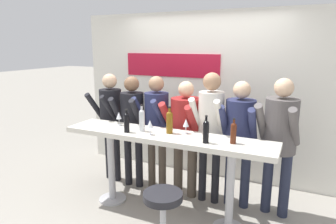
{
  "coord_description": "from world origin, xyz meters",
  "views": [
    {
      "loc": [
        1.44,
        -3.03,
        2.04
      ],
      "look_at": [
        0.0,
        0.08,
        1.27
      ],
      "focal_mm": 32.0,
      "sensor_mm": 36.0,
      "label": 1
    }
  ],
  "objects_px": {
    "wine_glass_2": "(119,116)",
    "bar_stool": "(163,214)",
    "person_left": "(132,120)",
    "wine_bottle_0": "(170,121)",
    "person_center_left": "(156,121)",
    "person_far_right": "(280,133)",
    "person_center_right": "(210,123)",
    "wine_glass_1": "(150,124)",
    "tasting_table": "(165,148)",
    "person_center": "(185,127)",
    "wine_bottle_3": "(206,131)",
    "wine_glass_0": "(186,123)",
    "wine_bottle_4": "(234,132)",
    "person_far_left": "(111,115)",
    "person_right": "(240,131)",
    "wine_bottle_2": "(142,119)",
    "wine_bottle_1": "(127,122)"
  },
  "relations": [
    {
      "from": "person_right",
      "to": "bar_stool",
      "type": "bearing_deg",
      "value": -109.9
    },
    {
      "from": "person_center_left",
      "to": "wine_glass_1",
      "type": "bearing_deg",
      "value": -61.04
    },
    {
      "from": "person_right",
      "to": "wine_glass_1",
      "type": "height_order",
      "value": "person_right"
    },
    {
      "from": "wine_bottle_0",
      "to": "bar_stool",
      "type": "bearing_deg",
      "value": -69.87
    },
    {
      "from": "person_center",
      "to": "wine_bottle_2",
      "type": "height_order",
      "value": "person_center"
    },
    {
      "from": "person_center_right",
      "to": "wine_glass_1",
      "type": "relative_size",
      "value": 9.69
    },
    {
      "from": "person_far_left",
      "to": "person_center_left",
      "type": "height_order",
      "value": "person_far_left"
    },
    {
      "from": "wine_bottle_3",
      "to": "wine_bottle_4",
      "type": "xyz_separation_m",
      "value": [
        0.27,
        0.11,
        -0.01
      ]
    },
    {
      "from": "person_left",
      "to": "wine_glass_0",
      "type": "distance_m",
      "value": 1.03
    },
    {
      "from": "person_center_right",
      "to": "wine_bottle_0",
      "type": "xyz_separation_m",
      "value": [
        -0.36,
        -0.45,
        0.09
      ]
    },
    {
      "from": "wine_glass_2",
      "to": "bar_stool",
      "type": "bearing_deg",
      "value": -38.37
    },
    {
      "from": "tasting_table",
      "to": "person_far_right",
      "type": "bearing_deg",
      "value": 24.5
    },
    {
      "from": "person_center_right",
      "to": "wine_bottle_1",
      "type": "relative_size",
      "value": 6.08
    },
    {
      "from": "bar_stool",
      "to": "person_center_left",
      "type": "bearing_deg",
      "value": 119.44
    },
    {
      "from": "wine_bottle_1",
      "to": "wine_bottle_0",
      "type": "bearing_deg",
      "value": 20.06
    },
    {
      "from": "person_far_right",
      "to": "tasting_table",
      "type": "bearing_deg",
      "value": -145.37
    },
    {
      "from": "person_center_right",
      "to": "wine_bottle_4",
      "type": "height_order",
      "value": "person_center_right"
    },
    {
      "from": "wine_bottle_1",
      "to": "person_right",
      "type": "bearing_deg",
      "value": 29.13
    },
    {
      "from": "person_far_left",
      "to": "wine_bottle_4",
      "type": "distance_m",
      "value": 2.03
    },
    {
      "from": "person_left",
      "to": "wine_bottle_0",
      "type": "bearing_deg",
      "value": -31.83
    },
    {
      "from": "tasting_table",
      "to": "bar_stool",
      "type": "height_order",
      "value": "tasting_table"
    },
    {
      "from": "person_left",
      "to": "person_center_right",
      "type": "xyz_separation_m",
      "value": [
        1.14,
        0.02,
        0.07
      ]
    },
    {
      "from": "wine_bottle_2",
      "to": "wine_glass_1",
      "type": "bearing_deg",
      "value": -30.52
    },
    {
      "from": "person_center_right",
      "to": "wine_glass_0",
      "type": "bearing_deg",
      "value": -116.21
    },
    {
      "from": "person_far_right",
      "to": "wine_glass_2",
      "type": "relative_size",
      "value": 9.49
    },
    {
      "from": "person_right",
      "to": "wine_bottle_3",
      "type": "relative_size",
      "value": 5.39
    },
    {
      "from": "person_center_right",
      "to": "person_far_left",
      "type": "bearing_deg",
      "value": 177.91
    },
    {
      "from": "person_center",
      "to": "wine_bottle_0",
      "type": "relative_size",
      "value": 4.94
    },
    {
      "from": "person_far_left",
      "to": "person_right",
      "type": "bearing_deg",
      "value": 11.42
    },
    {
      "from": "person_center_left",
      "to": "person_far_right",
      "type": "height_order",
      "value": "person_far_right"
    },
    {
      "from": "wine_bottle_4",
      "to": "person_right",
      "type": "bearing_deg",
      "value": 94.53
    },
    {
      "from": "person_center",
      "to": "wine_glass_1",
      "type": "distance_m",
      "value": 0.68
    },
    {
      "from": "person_center_left",
      "to": "wine_bottle_2",
      "type": "distance_m",
      "value": 0.58
    },
    {
      "from": "tasting_table",
      "to": "person_center",
      "type": "relative_size",
      "value": 1.6
    },
    {
      "from": "wine_bottle_3",
      "to": "wine_glass_0",
      "type": "distance_m",
      "value": 0.39
    },
    {
      "from": "person_center_left",
      "to": "wine_bottle_1",
      "type": "distance_m",
      "value": 0.69
    },
    {
      "from": "tasting_table",
      "to": "wine_glass_2",
      "type": "bearing_deg",
      "value": 171.61
    },
    {
      "from": "wine_bottle_3",
      "to": "wine_bottle_4",
      "type": "height_order",
      "value": "wine_bottle_3"
    },
    {
      "from": "tasting_table",
      "to": "person_right",
      "type": "relative_size",
      "value": 1.57
    },
    {
      "from": "tasting_table",
      "to": "wine_bottle_1",
      "type": "distance_m",
      "value": 0.55
    },
    {
      "from": "tasting_table",
      "to": "person_right",
      "type": "bearing_deg",
      "value": 36.38
    },
    {
      "from": "person_center_left",
      "to": "person_left",
      "type": "bearing_deg",
      "value": -161.29
    },
    {
      "from": "tasting_table",
      "to": "person_center_left",
      "type": "distance_m",
      "value": 0.7
    },
    {
      "from": "bar_stool",
      "to": "wine_bottle_3",
      "type": "distance_m",
      "value": 0.95
    },
    {
      "from": "person_left",
      "to": "person_far_right",
      "type": "distance_m",
      "value": 1.97
    },
    {
      "from": "person_center_left",
      "to": "wine_glass_1",
      "type": "relative_size",
      "value": 9.22
    },
    {
      "from": "wine_bottle_4",
      "to": "person_far_right",
      "type": "bearing_deg",
      "value": 52.65
    },
    {
      "from": "person_right",
      "to": "wine_bottle_1",
      "type": "relative_size",
      "value": 5.76
    },
    {
      "from": "person_right",
      "to": "wine_bottle_4",
      "type": "distance_m",
      "value": 0.57
    },
    {
      "from": "person_right",
      "to": "wine_bottle_3",
      "type": "distance_m",
      "value": 0.71
    }
  ]
}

